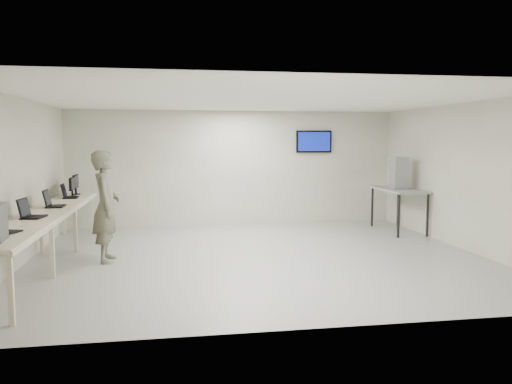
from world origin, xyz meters
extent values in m
cube|color=#ABABA7|center=(0.00, 0.00, 0.00)|extent=(8.00, 7.00, 0.01)
cube|color=white|center=(0.00, 0.00, 2.80)|extent=(8.00, 7.00, 0.01)
cube|color=beige|center=(0.00, 3.50, 1.40)|extent=(8.00, 0.01, 2.80)
cube|color=beige|center=(0.00, -3.50, 1.40)|extent=(8.00, 0.01, 2.80)
cube|color=beige|center=(-4.00, 0.00, 1.40)|extent=(0.01, 7.00, 2.80)
cube|color=beige|center=(4.00, 0.00, 1.40)|extent=(0.01, 7.00, 2.80)
cube|color=black|center=(2.00, 3.48, 2.05)|extent=(0.15, 0.04, 0.15)
cube|color=black|center=(2.00, 3.44, 2.05)|extent=(0.90, 0.06, 0.55)
cube|color=navy|center=(2.00, 3.40, 2.05)|extent=(0.82, 0.01, 0.47)
cube|color=beige|center=(-3.60, 0.00, 0.88)|extent=(0.75, 6.00, 0.04)
cube|color=beige|center=(-3.23, 0.00, 0.85)|extent=(0.02, 6.00, 0.06)
cube|color=beige|center=(-3.30, -2.85, 0.43)|extent=(0.06, 0.06, 0.86)
cube|color=beige|center=(-3.90, -0.90, 0.43)|extent=(0.06, 0.06, 0.86)
cube|color=beige|center=(-3.30, -0.90, 0.43)|extent=(0.06, 0.06, 0.86)
cube|color=beige|center=(-3.90, 0.90, 0.43)|extent=(0.06, 0.06, 0.86)
cube|color=beige|center=(-3.30, 0.90, 0.43)|extent=(0.06, 0.06, 0.86)
cube|color=beige|center=(-3.90, 2.85, 0.43)|extent=(0.06, 0.06, 0.86)
cube|color=beige|center=(-3.30, 2.85, 0.43)|extent=(0.06, 0.06, 0.86)
cube|color=black|center=(-3.61, -1.95, 0.91)|extent=(0.36, 0.42, 0.02)
cube|color=black|center=(-3.60, -0.66, 0.91)|extent=(0.33, 0.43, 0.02)
cube|color=black|center=(-3.74, -0.66, 1.07)|extent=(0.12, 0.38, 0.28)
cube|color=black|center=(-3.73, -0.66, 1.07)|extent=(0.09, 0.33, 0.23)
cube|color=black|center=(-3.56, 0.60, 0.91)|extent=(0.29, 0.40, 0.02)
cube|color=black|center=(-3.70, 0.60, 1.07)|extent=(0.08, 0.38, 0.29)
cube|color=black|center=(-3.69, 0.60, 1.07)|extent=(0.06, 0.33, 0.24)
cube|color=black|center=(-3.57, 2.00, 0.91)|extent=(0.29, 0.39, 0.02)
cube|color=black|center=(-3.71, 2.00, 1.06)|extent=(0.09, 0.36, 0.27)
cube|color=black|center=(-3.69, 2.00, 1.06)|extent=(0.06, 0.32, 0.23)
cylinder|color=black|center=(-3.60, 2.30, 0.91)|extent=(0.18, 0.18, 0.01)
cube|color=black|center=(-3.60, 2.30, 0.99)|extent=(0.04, 0.03, 0.14)
cube|color=black|center=(-3.60, 2.30, 1.17)|extent=(0.05, 0.41, 0.27)
cube|color=black|center=(-3.57, 2.30, 1.17)|extent=(0.00, 0.37, 0.23)
cylinder|color=black|center=(-3.60, 2.69, 0.91)|extent=(0.20, 0.20, 0.01)
cube|color=black|center=(-3.60, 2.69, 0.99)|extent=(0.04, 0.03, 0.16)
cube|color=black|center=(-3.60, 2.69, 1.19)|extent=(0.05, 0.44, 0.29)
cube|color=black|center=(-3.57, 2.69, 1.19)|extent=(0.00, 0.40, 0.25)
imported|color=#525A45|center=(-2.63, 0.09, 0.96)|extent=(0.48, 0.72, 1.92)
cube|color=gray|center=(3.60, 1.95, 0.96)|extent=(0.77, 1.64, 0.04)
cube|color=black|center=(3.27, 1.23, 0.47)|extent=(0.04, 0.04, 0.94)
cube|color=black|center=(3.27, 2.68, 0.47)|extent=(0.04, 0.04, 0.94)
cube|color=black|center=(3.93, 1.23, 0.47)|extent=(0.04, 0.04, 0.94)
cube|color=black|center=(3.93, 2.68, 0.47)|extent=(0.04, 0.04, 0.94)
cube|color=#94969D|center=(3.58, 1.95, 1.08)|extent=(0.34, 0.38, 0.18)
cube|color=#94969D|center=(3.58, 1.95, 1.26)|extent=(0.34, 0.38, 0.18)
cube|color=#94969D|center=(3.58, 1.95, 1.44)|extent=(0.34, 0.38, 0.18)
cube|color=#94969D|center=(3.58, 1.95, 1.62)|extent=(0.34, 0.38, 0.18)
camera|label=1|loc=(-1.46, -8.68, 2.10)|focal=35.00mm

